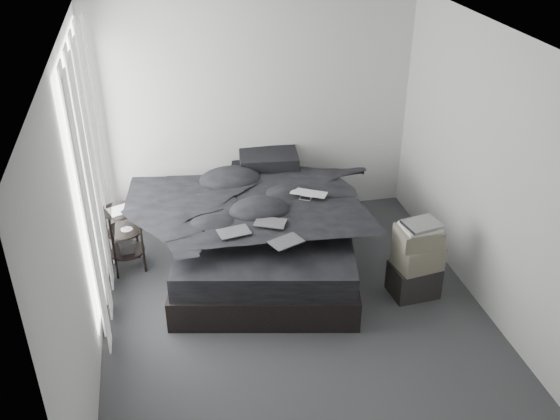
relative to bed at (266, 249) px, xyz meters
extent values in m
cube|color=#373739|center=(0.11, -1.02, -0.16)|extent=(3.60, 4.20, 0.01)
cube|color=white|center=(0.11, -1.02, 2.44)|extent=(3.60, 4.20, 0.01)
cube|color=silver|center=(0.11, 1.08, 1.14)|extent=(3.60, 0.01, 2.60)
cube|color=silver|center=(0.11, -3.12, 1.14)|extent=(3.60, 0.01, 2.60)
cube|color=silver|center=(-1.69, -1.02, 1.14)|extent=(0.01, 4.20, 2.60)
cube|color=silver|center=(1.91, -1.02, 1.14)|extent=(0.01, 4.20, 2.60)
cube|color=white|center=(-1.67, -0.12, 1.19)|extent=(0.02, 2.00, 2.30)
cube|color=white|center=(-1.62, -0.12, 1.12)|extent=(0.06, 2.12, 2.48)
cube|color=black|center=(0.00, 0.00, 0.00)|extent=(2.21, 2.65, 0.32)
cube|color=black|center=(0.00, 0.00, 0.28)|extent=(2.13, 2.57, 0.25)
imported|color=black|center=(-0.01, -0.06, 0.54)|extent=(2.10, 2.31, 0.27)
cube|color=black|center=(0.13, 0.90, 0.49)|extent=(0.79, 0.61, 0.16)
cube|color=black|center=(0.20, 0.86, 0.64)|extent=(0.70, 0.52, 0.15)
imported|color=silver|center=(0.43, -0.03, 0.70)|extent=(0.44, 0.40, 0.03)
cube|color=black|center=(-0.41, -0.55, 0.69)|extent=(0.32, 0.24, 0.01)
cube|color=black|center=(-0.04, -0.46, 0.69)|extent=(0.35, 0.30, 0.01)
cube|color=black|center=(0.04, -0.82, 0.70)|extent=(0.35, 0.29, 0.01)
cylinder|color=black|center=(-1.45, 0.19, 0.19)|extent=(0.45, 0.45, 0.70)
cube|color=white|center=(-1.44, 0.18, 0.55)|extent=(0.33, 0.29, 0.01)
cube|color=black|center=(-0.79, -0.21, -0.10)|extent=(0.18, 0.21, 0.12)
cube|color=black|center=(1.33, -0.85, 0.01)|extent=(0.47, 0.38, 0.33)
cube|color=#6C6655|center=(1.34, -0.86, 0.30)|extent=(0.46, 0.39, 0.25)
cube|color=#6C6655|center=(1.32, -0.85, 0.51)|extent=(0.41, 0.33, 0.17)
cube|color=silver|center=(1.33, -0.85, 0.62)|extent=(0.36, 0.30, 0.03)
cube|color=silver|center=(1.34, -0.86, 0.65)|extent=(0.37, 0.32, 0.03)
camera|label=1|loc=(-1.01, -5.50, 3.66)|focal=40.00mm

